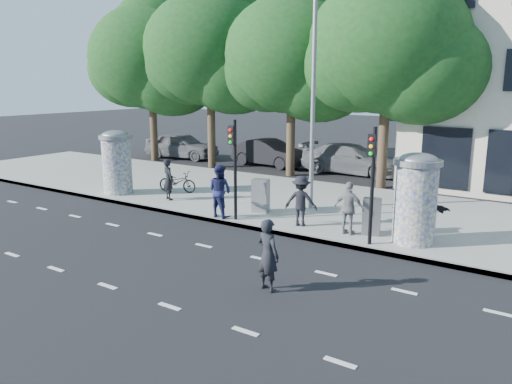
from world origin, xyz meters
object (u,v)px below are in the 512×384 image
Objects in this scene: ad_column_right at (416,196)px; car_mid at (270,153)px; ped_f at (421,212)px; ped_e at (349,208)px; man_road at (268,255)px; traffic_pole_far at (372,174)px; cabinet_left at (261,196)px; bicycle at (177,182)px; ad_column_left at (117,160)px; street_lamp at (313,81)px; ped_b at (168,179)px; car_left at (182,145)px; car_right at (352,159)px; cabinet_right at (372,217)px; ped_d at (301,201)px; traffic_pole_near at (234,160)px; ped_c at (220,191)px.

ad_column_right is 15.03m from car_mid.
ped_f is 0.38× the size of car_mid.
ped_e is 4.67m from man_road.
traffic_pole_far is 2.06× the size of ped_e.
ad_column_right reaches higher than cabinet_left.
car_mid is at bearing -9.74° from bicycle.
ad_column_left is 2.19× the size of cabinet_left.
ad_column_right reaches higher than man_road.
ped_f is 1.46× the size of cabinet_left.
street_lamp reaches higher than ped_b.
ad_column_left is 1.54× the size of man_road.
man_road reaches higher than car_left.
ad_column_right is at bearing -125.78° from car_left.
ped_e reaches higher than ped_b.
man_road is 21.17m from car_left.
bicycle is at bearing 37.07° from ad_column_left.
ad_column_right is at bearing -112.10° from bicycle.
ad_column_left reaches higher than car_right.
cabinet_left reaches higher than cabinet_right.
ped_d is 2.18m from cabinet_left.
ped_b is 0.99× the size of ped_e.
cabinet_right is at bearing -12.58° from ped_f.
ad_column_right is 1.61× the size of ped_d.
ad_column_left is at bearing 176.45° from traffic_pole_far.
street_lamp is 4.70× the size of bicycle.
ped_d reaches higher than car_right.
cabinet_right is at bearing 176.81° from ad_column_right.
ped_e is 0.96× the size of man_road.
car_right is at bearing -84.96° from ped_b.
ped_f is (3.72, 0.51, 0.06)m from ped_d.
ped_b is at bearing 164.03° from cabinet_right.
ad_column_right is 10.54m from bicycle.
man_road is at bearing -141.33° from bicycle.
car_right is (-1.89, 8.36, -4.01)m from street_lamp.
street_lamp is 5.08m from ped_e.
traffic_pole_far is 9.81m from bicycle.
ped_f is 0.37× the size of car_left.
traffic_pole_near is 6.15m from ped_f.
ad_column_left is at bearing -165.06° from street_lamp.
street_lamp is at bearing -122.09° from ped_c.
ad_column_right is 1.50× the size of ped_f.
ped_e is 1.45× the size of cabinet_right.
ad_column_right is at bearing 8.89° from traffic_pole_near.
car_right is (11.13, 0.86, -0.04)m from car_left.
traffic_pole_far reaches higher than car_right.
bicycle is 10.74m from car_left.
car_mid is (-11.21, 9.99, -0.77)m from ad_column_right.
ped_d is 0.97× the size of bicycle.
car_mid reaches higher than cabinet_right.
ped_b is at bearing 179.55° from ad_column_right.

